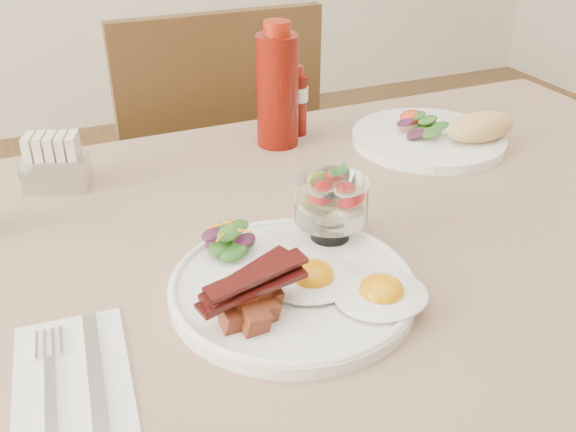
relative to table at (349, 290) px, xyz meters
The scene contains 12 objects.
table is the anchor object (origin of this frame).
chair_far 0.68m from the table, 90.00° to the left, with size 0.42×0.42×0.93m.
main_plate 0.18m from the table, 145.34° to the right, with size 0.28×0.28×0.02m, color white.
fried_eggs 0.18m from the table, 121.33° to the right, with size 0.17×0.16×0.03m.
bacon_potato_pile 0.26m from the table, 146.42° to the right, with size 0.12×0.08×0.05m.
side_salad 0.21m from the table, behind, with size 0.07×0.07×0.04m.
fruit_cup 0.16m from the table, 162.16° to the right, with size 0.09×0.09×0.09m.
second_plate 0.37m from the table, 36.66° to the left, with size 0.26×0.26×0.07m.
ketchup_bottle 0.37m from the table, 85.33° to the left, with size 0.08×0.08×0.21m.
hot_sauce_bottle 0.38m from the table, 77.72° to the left, with size 0.04×0.04×0.12m.
sugar_caddy 0.47m from the table, 138.90° to the left, with size 0.10×0.08×0.08m.
napkin_cutlery 0.40m from the table, 160.54° to the right, with size 0.12×0.20×0.01m.
Camera 1 is at (-0.36, -0.63, 1.19)m, focal length 40.00 mm.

